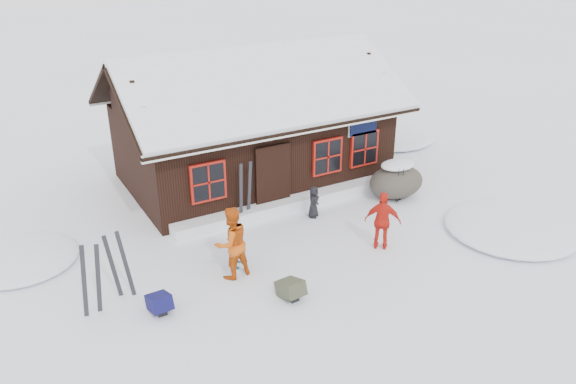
# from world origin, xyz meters

# --- Properties ---
(ground) EXTENTS (120.00, 120.00, 0.00)m
(ground) POSITION_xyz_m (0.00, 0.00, 0.00)
(ground) COLOR white
(ground) RESTS_ON ground
(mountain_hut) EXTENTS (8.90, 6.09, 4.42)m
(mountain_hut) POSITION_xyz_m (1.50, 4.98, 1.58)
(mountain_hut) COLOR black
(mountain_hut) RESTS_ON ground
(snow_drift) EXTENTS (7.60, 0.60, 0.35)m
(snow_drift) POSITION_xyz_m (1.50, 2.25, 0.17)
(snow_drift) COLOR white
(snow_drift) RESTS_ON ground
(snow_mounds) EXTENTS (20.60, 13.20, 0.48)m
(snow_mounds) POSITION_xyz_m (1.65, 1.86, 0.00)
(snow_mounds) COLOR white
(snow_mounds) RESTS_ON ground
(skier_teal) EXTENTS (0.62, 0.68, 1.57)m
(skier_teal) POSITION_xyz_m (-1.37, 0.16, 0.79)
(skier_teal) COLOR #124959
(skier_teal) RESTS_ON ground
(skier_orange_left) EXTENTS (0.97, 0.80, 1.82)m
(skier_orange_left) POSITION_xyz_m (-1.64, -0.22, 0.91)
(skier_orange_left) COLOR #C44E0D
(skier_orange_left) RESTS_ON ground
(skier_orange_right) EXTENTS (0.95, 0.92, 1.59)m
(skier_orange_right) POSITION_xyz_m (2.30, -0.95, 0.79)
(skier_orange_right) COLOR red
(skier_orange_right) RESTS_ON ground
(skier_crouched) EXTENTS (0.56, 0.53, 0.96)m
(skier_crouched) POSITION_xyz_m (1.71, 1.46, 0.48)
(skier_crouched) COLOR black
(skier_crouched) RESTS_ON ground
(boulder) EXTENTS (1.81, 1.35, 1.06)m
(boulder) POSITION_xyz_m (4.71, 1.38, 0.54)
(boulder) COLOR #4B453C
(boulder) RESTS_ON ground
(ski_pair_left) EXTENTS (0.53, 0.15, 1.74)m
(ski_pair_left) POSITION_xyz_m (-4.84, -0.08, 0.82)
(ski_pair_left) COLOR black
(ski_pair_left) RESTS_ON ground
(ski_pair_mid) EXTENTS (0.57, 0.17, 1.70)m
(ski_pair_mid) POSITION_xyz_m (-4.16, 0.25, 0.80)
(ski_pair_mid) COLOR black
(ski_pair_mid) RESTS_ON ground
(ski_pair_right) EXTENTS (0.50, 0.17, 1.84)m
(ski_pair_right) POSITION_xyz_m (-0.11, 2.20, 0.87)
(ski_pair_right) COLOR black
(ski_pair_right) RESTS_ON ground
(ski_poles) EXTENTS (0.20, 0.10, 1.15)m
(ski_poles) POSITION_xyz_m (4.50, 0.99, 0.53)
(ski_poles) COLOR black
(ski_poles) RESTS_ON ground
(backpack_blue) EXTENTS (0.48, 0.62, 0.33)m
(backpack_blue) POSITION_xyz_m (-3.62, -0.73, 0.16)
(backpack_blue) COLOR #100F43
(backpack_blue) RESTS_ON ground
(backpack_olive) EXTENTS (0.52, 0.66, 0.34)m
(backpack_olive) POSITION_xyz_m (-0.88, -1.69, 0.17)
(backpack_olive) COLOR #3B3D2C
(backpack_olive) RESTS_ON ground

